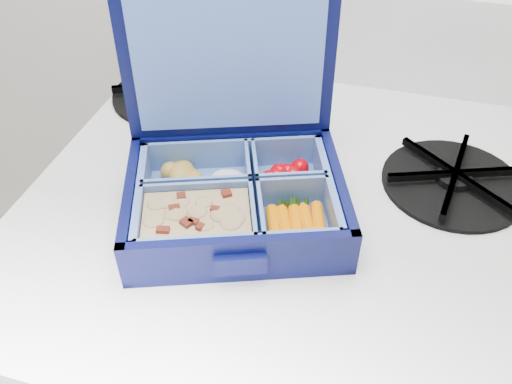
% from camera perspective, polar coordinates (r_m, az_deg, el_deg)
% --- Properties ---
extents(bento_box, '(0.28, 0.25, 0.06)m').
position_cam_1_polar(bento_box, '(0.59, -2.16, -0.83)').
color(bento_box, '#06093A').
rests_on(bento_box, stove).
extents(burner_grate, '(0.21, 0.21, 0.02)m').
position_cam_1_polar(burner_grate, '(0.68, 20.15, 1.48)').
color(burner_grate, black).
rests_on(burner_grate, stove).
extents(burner_grate_rear, '(0.23, 0.23, 0.02)m').
position_cam_1_polar(burner_grate_rear, '(0.81, -8.93, 10.54)').
color(burner_grate_rear, black).
rests_on(burner_grate_rear, stove).
extents(fork, '(0.08, 0.18, 0.01)m').
position_cam_1_polar(fork, '(0.71, 1.83, 4.93)').
color(fork, silver).
rests_on(fork, stove).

